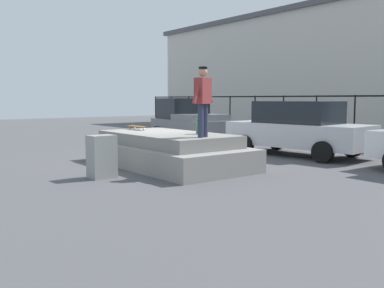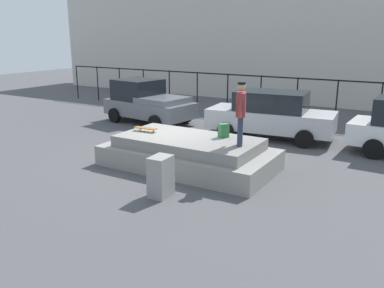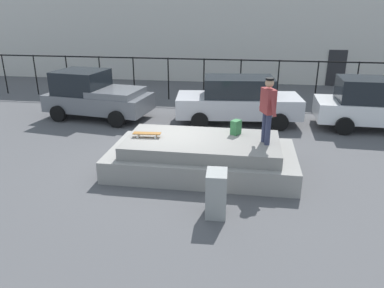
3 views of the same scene
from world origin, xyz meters
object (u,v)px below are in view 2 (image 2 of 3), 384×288
Objects in this scene: skateboard at (145,128)px; backpack at (224,130)px; utility_box at (161,177)px; car_silver_sedan_mid at (271,114)px; skateboarder at (241,109)px; car_grey_pickup_near at (147,102)px.

backpack is at bearing 14.39° from skateboard.
skateboard reaches higher than utility_box.
backpack is 0.08× the size of car_silver_sedan_mid.
backpack is (2.39, 0.61, 0.10)m from skateboard.
skateboard is at bearing -179.82° from skateboarder.
skateboarder is 2.21× the size of skateboard.
backpack reaches higher than utility_box.
skateboarder is 4.88m from car_silver_sedan_mid.
utility_box is at bearing -154.55° from backpack.
car_grey_pickup_near reaches higher than utility_box.
skateboarder is 4.23× the size of backpack.
car_grey_pickup_near is at bearing -178.63° from car_silver_sedan_mid.
car_silver_sedan_mid is (-0.07, 4.09, -0.22)m from backpack.
car_silver_sedan_mid reaches higher than backpack.
skateboarder reaches higher than skateboard.
backpack is 0.40× the size of utility_box.
skateboard is 3.07m from utility_box.
skateboard is 0.77× the size of utility_box.
utility_box is at bearing -50.75° from car_grey_pickup_near.
utility_box is at bearing -45.90° from skateboard.
backpack is (-0.79, 0.60, -0.79)m from skateboarder.
skateboard is at bearing -116.23° from car_silver_sedan_mid.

